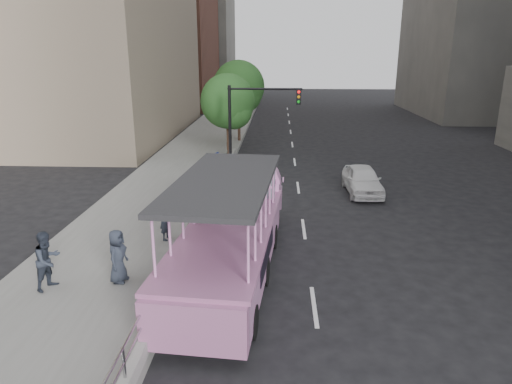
% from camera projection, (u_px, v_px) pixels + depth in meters
% --- Properties ---
extents(ground, '(160.00, 160.00, 0.00)m').
position_uv_depth(ground, '(279.00, 273.00, 15.00)').
color(ground, black).
extents(sidewalk, '(5.50, 80.00, 0.30)m').
position_uv_depth(sidewalk, '(174.00, 183.00, 24.77)').
color(sidewalk, gray).
rests_on(sidewalk, ground).
extents(kerb_wall, '(0.24, 30.00, 0.36)m').
position_uv_depth(kerb_wall, '(195.00, 235.00, 16.91)').
color(kerb_wall, '#A6A5A0').
rests_on(kerb_wall, sidewalk).
extents(guardrail, '(0.07, 22.00, 0.71)m').
position_uv_depth(guardrail, '(195.00, 218.00, 16.72)').
color(guardrail, '#9D9EA1').
rests_on(guardrail, kerb_wall).
extents(duck_boat, '(3.36, 10.61, 3.47)m').
position_uv_depth(duck_boat, '(234.00, 230.00, 15.16)').
color(duck_boat, black).
rests_on(duck_boat, ground).
extents(car, '(1.78, 4.18, 1.41)m').
position_uv_depth(car, '(362.00, 180.00, 23.38)').
color(car, white).
rests_on(car, ground).
extents(pedestrian_near, '(0.48, 0.65, 1.66)m').
position_uv_depth(pedestrian_near, '(166.00, 218.00, 16.73)').
color(pedestrian_near, '#2B323F').
rests_on(pedestrian_near, sidewalk).
extents(pedestrian_mid, '(0.93, 1.04, 1.77)m').
position_uv_depth(pedestrian_mid, '(48.00, 260.00, 13.22)').
color(pedestrian_mid, '#2B323F').
rests_on(pedestrian_mid, sidewalk).
extents(pedestrian_far, '(0.63, 0.87, 1.66)m').
position_uv_depth(pedestrian_far, '(118.00, 256.00, 13.61)').
color(pedestrian_far, '#2B323F').
rests_on(pedestrian_far, sidewalk).
extents(parking_sign, '(0.25, 0.65, 3.02)m').
position_uv_depth(parking_sign, '(215.00, 181.00, 18.88)').
color(parking_sign, black).
rests_on(parking_sign, ground).
extents(traffic_signal, '(4.20, 0.32, 5.20)m').
position_uv_depth(traffic_signal, '(251.00, 116.00, 25.99)').
color(traffic_signal, black).
rests_on(traffic_signal, ground).
extents(street_tree_near, '(3.52, 3.52, 5.72)m').
position_uv_depth(street_tree_near, '(229.00, 103.00, 29.24)').
color(street_tree_near, '#332017').
rests_on(street_tree_near, ground).
extents(street_tree_far, '(3.97, 3.97, 6.45)m').
position_uv_depth(street_tree_far, '(240.00, 89.00, 34.82)').
color(street_tree_far, '#332017').
rests_on(street_tree_far, ground).
extents(midrise_brick, '(18.00, 16.00, 26.00)m').
position_uv_depth(midrise_brick, '(140.00, 3.00, 57.88)').
color(midrise_brick, brown).
rests_on(midrise_brick, ground).
extents(midrise_stone_b, '(16.00, 14.00, 20.00)m').
position_uv_depth(midrise_stone_b, '(182.00, 33.00, 73.94)').
color(midrise_stone_b, gray).
rests_on(midrise_stone_b, ground).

